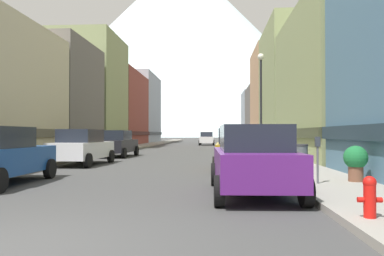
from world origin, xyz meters
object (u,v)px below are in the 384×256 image
pedestrian_1 (259,141)px  potted_plant_0 (281,149)px  car_right_1 (238,149)px  fire_hydrant_near (370,195)px  parking_meter_near (318,153)px  car_right_0 (253,160)px  pedestrian_0 (83,144)px  car_left_2 (117,143)px  streetlamp_right (261,90)px  car_driving_0 (207,138)px  car_left_1 (82,147)px  trash_bin_right (301,156)px  potted_plant_2 (356,160)px

pedestrian_1 → potted_plant_0: bearing=-82.1°
car_right_1 → fire_hydrant_near: (1.65, -9.64, -0.37)m
parking_meter_near → car_right_0: bearing=-148.0°
pedestrian_0 → pedestrian_1: bearing=19.7°
car_left_2 → car_right_1: bearing=-48.9°
streetlamp_right → car_driving_0: bearing=97.1°
car_left_1 → streetlamp_right: streetlamp_right is taller
car_driving_0 → trash_bin_right: bearing=-82.3°
pedestrian_0 → car_left_2: bearing=-6.7°
potted_plant_2 → pedestrian_0: bearing=133.9°
fire_hydrant_near → pedestrian_1: size_ratio=0.40×
trash_bin_right → pedestrian_1: size_ratio=0.56×
trash_bin_right → pedestrian_0: 15.76m
car_driving_0 → trash_bin_right: size_ratio=4.49×
pedestrian_0 → potted_plant_2: bearing=-46.1°
parking_meter_near → pedestrian_1: size_ratio=0.76×
car_left_2 → fire_hydrant_near: car_left_2 is taller
car_right_0 → potted_plant_0: (3.20, 14.57, -0.29)m
pedestrian_0 → streetlamp_right: streetlamp_right is taller
car_left_1 → pedestrian_1: pedestrian_1 is taller
car_left_2 → car_driving_0: same height
potted_plant_2 → pedestrian_1: 18.24m
potted_plant_0 → pedestrian_0: 13.28m
parking_meter_near → potted_plant_2: size_ratio=1.25×
potted_plant_2 → pedestrian_1: bearing=92.4°
trash_bin_right → potted_plant_0: 8.55m
car_left_1 → potted_plant_2: (10.80, -6.89, -0.13)m
car_left_1 → potted_plant_2: bearing=-32.5°
trash_bin_right → potted_plant_2: size_ratio=0.92×
car_left_1 → potted_plant_0: bearing=28.8°
potted_plant_2 → car_right_1: bearing=124.0°
car_left_1 → car_left_2: (0.00, 6.57, 0.00)m
car_left_1 → car_right_0: size_ratio=1.00×
trash_bin_right → pedestrian_0: size_ratio=0.64×
fire_hydrant_near → car_right_1: bearing=99.7°
potted_plant_0 → parking_meter_near: bearing=-95.3°
trash_bin_right → car_left_1: bearing=165.6°
car_driving_0 → potted_plant_0: size_ratio=5.13×
car_left_1 → pedestrian_1: size_ratio=2.55×
car_driving_0 → parking_meter_near: bearing=-84.1°
car_left_2 → car_driving_0: bearing=78.3°
car_right_1 → potted_plant_2: 5.72m
car_left_1 → fire_hydrant_near: (9.25, -11.79, -0.37)m
trash_bin_right → car_right_0: bearing=-112.9°
potted_plant_0 → pedestrian_0: (-13.25, 0.93, 0.24)m
car_right_0 → pedestrian_1: size_ratio=2.55×
pedestrian_0 → trash_bin_right: bearing=-36.9°
car_right_1 → pedestrian_1: (2.45, 13.48, 0.06)m
car_right_1 → streetlamp_right: streetlamp_right is taller
car_right_1 → streetlamp_right: bearing=71.9°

